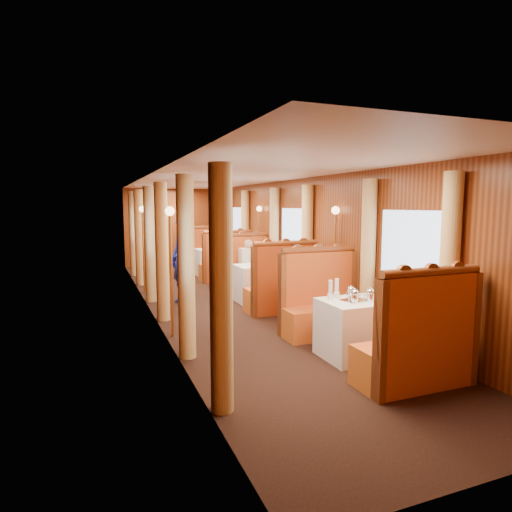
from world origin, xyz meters
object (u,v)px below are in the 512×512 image
tea_tray (354,300)px  passenger (249,261)px  steward (183,260)px  banquette_mid_aft (245,273)px  banquette_near_aft (322,307)px  banquette_far_aft (206,256)px  banquette_mid_fwd (282,290)px  teapot_right (370,297)px  rose_vase_mid (261,256)px  fruit_plate (388,299)px  teapot_back (351,294)px  banquette_near_fwd (417,349)px  rose_vase_far (214,242)px  table_near (362,328)px  table_far (215,262)px  table_mid (261,283)px  teapot_left (355,298)px  banquette_far_fwd (226,265)px

tea_tray → passenger: passenger is taller
steward → banquette_mid_aft: bearing=88.0°
banquette_near_aft → banquette_far_aft: same height
banquette_mid_fwd → teapot_right: size_ratio=8.05×
banquette_far_aft → rose_vase_mid: (0.00, -4.50, 0.50)m
banquette_near_aft → fruit_plate: size_ratio=6.26×
teapot_right → rose_vase_mid: size_ratio=0.46×
rose_vase_mid → passenger: (-0.00, 0.72, -0.19)m
banquette_mid_aft → passenger: 0.43m
teapot_back → banquette_near_fwd: bearing=-95.4°
tea_tray → rose_vase_far: size_ratio=0.94×
banquette_near_aft → fruit_plate: 1.24m
tea_tray → steward: (-1.41, 3.88, 0.12)m
table_near → table_far: size_ratio=1.00×
rose_vase_far → table_mid: bearing=-89.9°
teapot_left → fruit_plate: bearing=-6.7°
banquette_mid_aft → banquette_far_aft: bearing=90.0°
banquette_mid_fwd → banquette_mid_aft: (0.00, 2.03, 0.00)m
banquette_mid_aft → banquette_far_aft: same height
banquette_near_fwd → fruit_plate: bearing=71.4°
table_far → passenger: bearing=-90.0°
steward → passenger: size_ratio=2.30×
rose_vase_mid → passenger: passenger is taller
table_mid → steward: (-1.54, 0.36, 0.50)m
tea_tray → table_near: bearing=5.7°
banquette_mid_fwd → banquette_mid_aft: 2.03m
banquette_near_aft → banquette_far_aft: (0.00, 7.00, 0.00)m
steward → passenger: 1.59m
banquette_mid_fwd → fruit_plate: bearing=-83.6°
teapot_right → steward: 4.30m
banquette_far_fwd → fruit_plate: size_ratio=6.26×
table_mid → passenger: 0.81m
banquette_near_fwd → table_far: (0.00, 8.01, -0.05)m
fruit_plate → passenger: bearing=93.8°
banquette_near_fwd → table_far: size_ratio=1.28×
table_near → teapot_left: bearing=-149.7°
banquette_far_fwd → banquette_mid_aft: bearing=-90.0°
rose_vase_mid → banquette_far_fwd: bearing=90.1°
banquette_far_fwd → rose_vase_far: bearing=90.3°
rose_vase_mid → steward: bearing=167.1°
banquette_mid_aft → tea_tray: (-0.13, -4.53, 0.33)m
table_mid → table_far: same height
teapot_back → fruit_plate: 0.47m
banquette_far_fwd → teapot_right: size_ratio=8.05×
banquette_near_fwd → table_mid: (0.00, 4.51, -0.05)m
banquette_near_fwd → rose_vase_mid: size_ratio=3.72×
banquette_mid_fwd → rose_vase_mid: banquette_mid_fwd is taller
teapot_left → rose_vase_far: (0.20, 7.14, 0.11)m
table_near → tea_tray: size_ratio=3.09×
tea_tray → banquette_far_aft: bearing=89.1°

